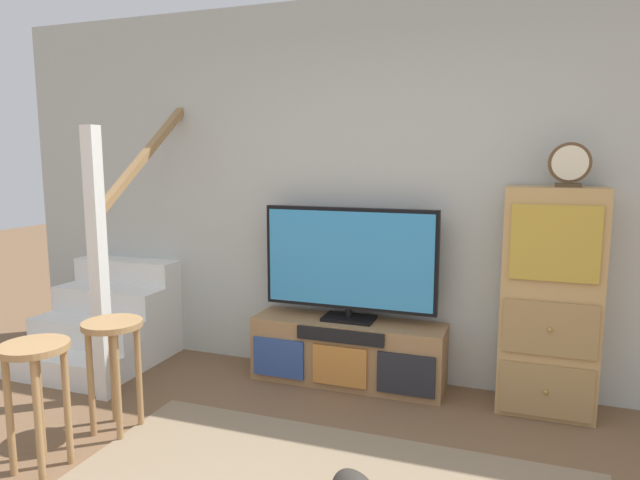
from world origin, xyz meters
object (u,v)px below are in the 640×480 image
object	(u,v)px
media_console	(347,352)
bar_stool_near	(36,376)
television	(349,261)
bar_stool_far	(114,349)
side_cabinet	(549,302)
desk_clock	(570,165)

from	to	relation	value
media_console	bar_stool_near	size ratio (longest dim) A/B	2.02
television	bar_stool_far	bearing A→B (deg)	-132.91
side_cabinet	media_console	bearing A→B (deg)	-179.55
media_console	bar_stool_far	distance (m)	1.58
television	desk_clock	size ratio (longest dim) A/B	4.67
side_cabinet	bar_stool_near	xyz separation A→B (m)	(-2.47, -1.61, -0.21)
television	media_console	bearing A→B (deg)	-90.00
media_console	bar_stool_near	xyz separation A→B (m)	(-1.16, -1.60, 0.28)
side_cabinet	bar_stool_far	world-z (taller)	side_cabinet
side_cabinet	television	bearing A→B (deg)	179.40
media_console	bar_stool_near	distance (m)	2.00
media_console	television	xyz separation A→B (m)	(0.00, 0.02, 0.65)
television	side_cabinet	xyz separation A→B (m)	(1.31, -0.01, -0.17)
side_cabinet	bar_stool_far	bearing A→B (deg)	-154.37
television	bar_stool_far	size ratio (longest dim) A/B	1.85
bar_stool_near	bar_stool_far	size ratio (longest dim) A/B	1.01
desk_clock	bar_stool_far	size ratio (longest dim) A/B	0.40
television	side_cabinet	distance (m)	1.32
bar_stool_far	desk_clock	bearing A→B (deg)	24.76
media_console	side_cabinet	bearing A→B (deg)	0.45
media_console	bar_stool_near	bearing A→B (deg)	-126.00
media_console	side_cabinet	xyz separation A→B (m)	(1.31, 0.01, 0.48)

